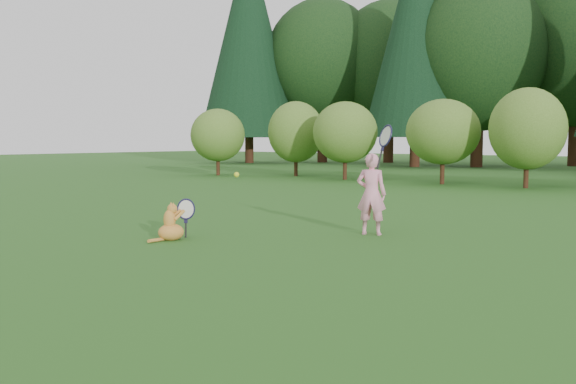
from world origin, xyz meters
The scene contains 5 objects.
ground centered at (0.00, 0.00, 0.00)m, with size 100.00×100.00×0.00m, color #1F5417.
shrub_row centered at (0.00, 13.00, 1.40)m, with size 28.00×3.00×2.80m, color #466A21, non-canonical shape.
child centered at (0.65, 2.24, 0.62)m, with size 0.72×0.51×1.78m.
cat centered at (-1.35, 0.18, 0.27)m, with size 0.50×0.76×0.72m.
tennis_ball centered at (-0.57, 0.67, 0.91)m, with size 0.07×0.07×0.07m.
Camera 1 is at (5.16, -5.96, 1.39)m, focal length 40.00 mm.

